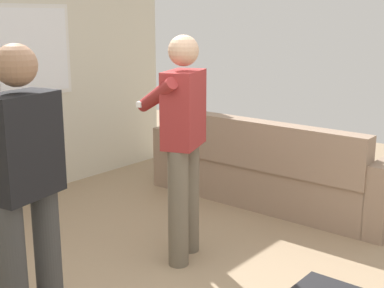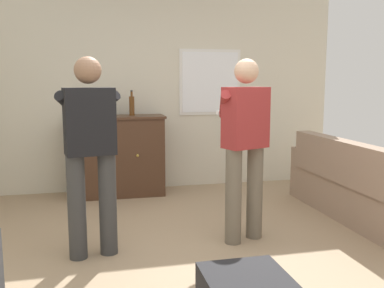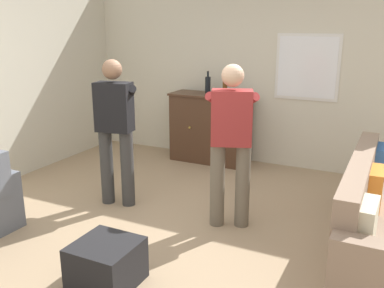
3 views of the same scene
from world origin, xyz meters
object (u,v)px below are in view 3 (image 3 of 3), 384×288
bottle_wine_green (225,86)px  person_standing_right (231,139)px  bottle_liquor_amber (208,85)px  person_standing_left (115,126)px  sideboard_cabinet (210,128)px  ottoman (106,264)px  couch (374,214)px

bottle_wine_green → person_standing_right: (0.85, -1.92, -0.23)m
bottle_wine_green → person_standing_right: person_standing_right is taller
bottle_liquor_amber → person_standing_right: (1.13, -1.93, -0.23)m
bottle_liquor_amber → person_standing_left: 2.02m
sideboard_cabinet → bottle_liquor_amber: (-0.08, 0.06, 0.65)m
person_standing_left → bottle_wine_green: bearing=75.2°
sideboard_cabinet → ottoman: sideboard_cabinet is taller
couch → bottle_liquor_amber: bearing=144.4°
ottoman → person_standing_right: size_ratio=0.29×
couch → person_standing_right: size_ratio=1.49×
sideboard_cabinet → bottle_liquor_amber: size_ratio=3.69×
bottle_liquor_amber → ottoman: 3.57m
bottle_wine_green → ottoman: bearing=-84.1°
bottle_wine_green → sideboard_cabinet: bearing=-166.6°
sideboard_cabinet → person_standing_left: person_standing_left is taller
couch → person_standing_right: 1.51m
bottle_liquor_amber → person_standing_right: bearing=-59.8°
couch → person_standing_left: bearing=-176.0°
bottle_wine_green → bottle_liquor_amber: (-0.28, 0.01, -0.00)m
bottle_wine_green → person_standing_right: bearing=-66.2°
couch → person_standing_left: (-2.75, -0.19, 0.60)m
bottle_wine_green → ottoman: bottle_wine_green is taller
person_standing_left → bottle_liquor_amber: bearing=82.9°
couch → ottoman: 2.46m
bottle_liquor_amber → person_standing_right: person_standing_right is taller
sideboard_cabinet → ottoman: (0.55, -3.32, -0.34)m
bottle_wine_green → couch: bearing=-38.7°
sideboard_cabinet → person_standing_left: (-0.32, -1.93, 0.42)m
sideboard_cabinet → ottoman: bearing=-80.6°
person_standing_right → person_standing_left: bearing=-177.6°
bottle_wine_green → bottle_liquor_amber: 0.28m
sideboard_cabinet → person_standing_right: person_standing_right is taller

